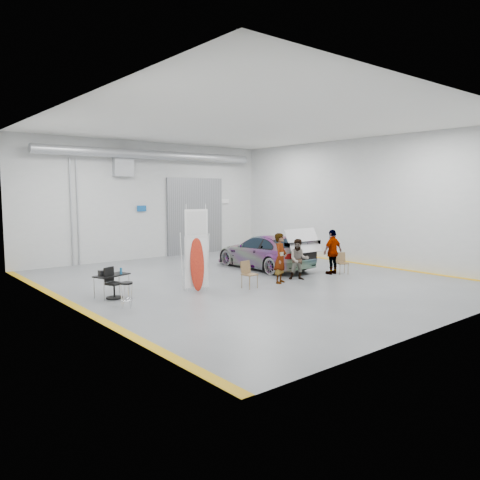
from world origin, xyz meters
TOP-DOWN VIEW (x-y plane):
  - ground at (0.00, 0.00)m, footprint 16.00×16.00m
  - room_shell at (0.24, 2.22)m, footprint 14.02×16.18m
  - sedan_car at (2.35, 1.71)m, footprint 2.29×5.27m
  - person_a at (0.53, -1.19)m, footprint 0.83×0.73m
  - person_b at (1.53, -1.19)m, footprint 1.00×0.98m
  - person_c at (3.59, -1.19)m, footprint 1.10×0.47m
  - surfboard_display at (-2.63, -0.33)m, footprint 0.84×0.40m
  - folding_chair_near at (-1.00, -1.17)m, footprint 0.51×0.53m
  - folding_chair_far at (3.91, -1.45)m, footprint 0.57×0.61m
  - shop_stool at (-5.69, -0.99)m, footprint 0.40×0.40m
  - work_table at (-5.46, 0.71)m, footprint 1.28×0.89m
  - office_chair at (-5.48, 0.41)m, footprint 0.58×0.61m
  - trunk_lid at (2.35, -0.64)m, footprint 1.76×1.07m

SIDE VIEW (x-z plane):
  - ground at x=0.00m, z-range 0.00..0.00m
  - folding_chair_far at x=3.91m, z-range -0.17..0.73m
  - folding_chair_near at x=-1.00m, z-range -0.18..0.79m
  - shop_stool at x=-5.69m, z-range 0.00..0.77m
  - office_chair at x=-5.48m, z-range -0.06..0.95m
  - work_table at x=-5.46m, z-range 0.26..1.20m
  - sedan_car at x=2.35m, z-range 0.00..1.51m
  - person_b at x=1.53m, z-range 0.00..1.62m
  - person_c at x=3.59m, z-range 0.00..1.89m
  - person_a at x=0.53m, z-range 0.00..1.91m
  - surfboard_display at x=-2.63m, z-range -0.29..2.75m
  - trunk_lid at x=2.35m, z-range 1.51..1.55m
  - room_shell at x=0.24m, z-range 1.07..7.08m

